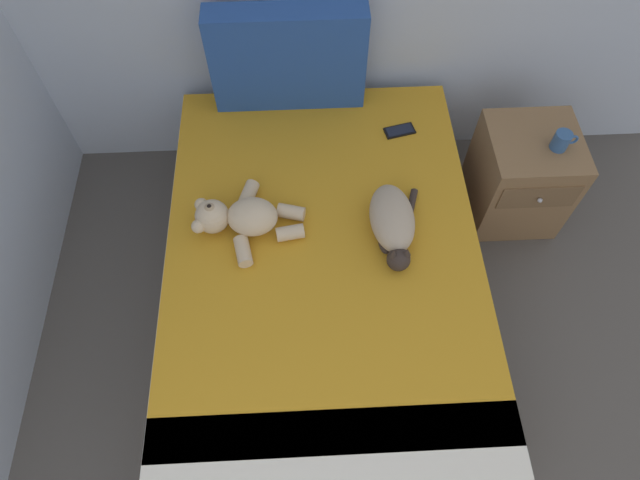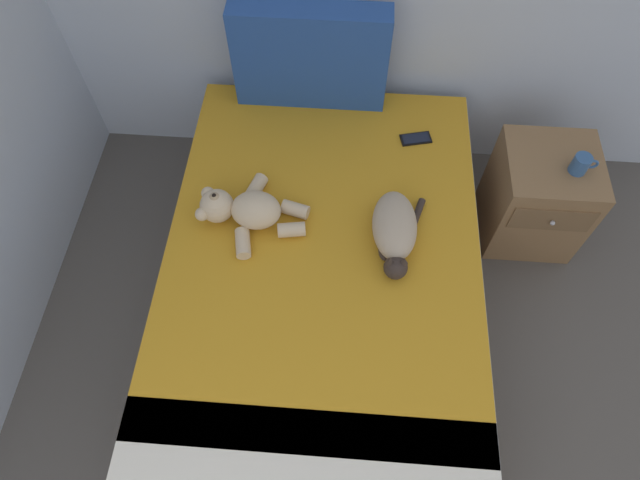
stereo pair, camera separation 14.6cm
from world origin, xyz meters
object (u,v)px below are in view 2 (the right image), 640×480
object	(u,v)px
cat	(395,230)
teddy_bear	(245,210)
bed	(322,279)
patterned_cushion	(310,57)
mug	(581,164)
cell_phone	(416,139)
nightstand	(537,197)

from	to	relation	value
cat	teddy_bear	world-z (taller)	teddy_bear
bed	cat	world-z (taller)	cat
patterned_cushion	mug	world-z (taller)	patterned_cushion
cat	cell_phone	size ratio (longest dim) A/B	2.66
cell_phone	mug	bearing A→B (deg)	-11.98
patterned_cushion	mug	xyz separation A→B (m)	(1.27, -0.40, -0.19)
bed	patterned_cushion	distance (m)	1.06
cat	teddy_bear	bearing A→B (deg)	174.90
teddy_bear	nightstand	world-z (taller)	teddy_bear
bed	mug	world-z (taller)	mug
cell_phone	mug	distance (m)	0.76
patterned_cushion	mug	size ratio (longest dim) A/B	6.14
cat	cell_phone	distance (m)	0.59
mug	bed	bearing A→B (deg)	-156.62
nightstand	mug	distance (m)	0.34
patterned_cushion	cell_phone	size ratio (longest dim) A/B	4.59
patterned_cushion	cell_phone	world-z (taller)	patterned_cushion
bed	patterned_cushion	size ratio (longest dim) A/B	2.71
cell_phone	mug	xyz separation A→B (m)	(0.74, -0.16, 0.06)
teddy_bear	mug	size ratio (longest dim) A/B	4.06
bed	cat	size ratio (longest dim) A/B	4.68
bed	patterned_cushion	bearing A→B (deg)	97.78
cat	mug	world-z (taller)	cat
bed	mug	distance (m)	1.30
patterned_cushion	teddy_bear	distance (m)	0.82
patterned_cushion	cat	distance (m)	0.95
cell_phone	patterned_cushion	bearing A→B (deg)	155.27
cat	nightstand	bearing A→B (deg)	31.36
bed	patterned_cushion	xyz separation A→B (m)	(-0.12, 0.90, 0.54)
nightstand	teddy_bear	bearing A→B (deg)	-163.85
bed	cat	distance (m)	0.47
cat	nightstand	xyz separation A→B (m)	(0.77, 0.47, -0.33)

